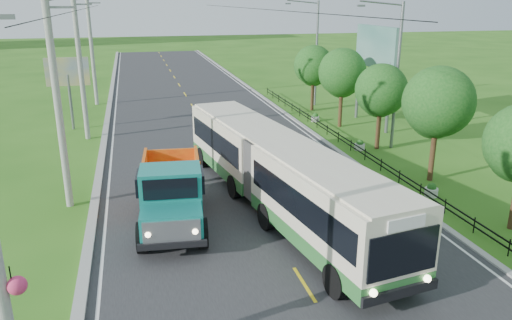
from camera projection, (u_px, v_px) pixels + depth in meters
name	position (u px, v px, depth m)	size (l,w,h in m)	color
ground	(304.00, 285.00, 16.71)	(240.00, 240.00, 0.00)	#2B6117
road	(210.00, 135.00, 35.17)	(14.00, 120.00, 0.02)	#28282B
curb_left	(104.00, 140.00, 33.49)	(0.40, 120.00, 0.15)	#9E9E99
curb_right	(306.00, 128.00, 36.81)	(0.30, 120.00, 0.10)	#9E9E99
edge_line_left	(113.00, 141.00, 33.63)	(0.12, 120.00, 0.00)	silver
edge_line_right	(300.00, 129.00, 36.70)	(0.12, 120.00, 0.00)	silver
centre_dash	(304.00, 284.00, 16.70)	(0.12, 2.20, 0.00)	yellow
railing_right	(351.00, 146.00, 31.39)	(0.04, 40.00, 0.60)	black
pole_near	(58.00, 97.00, 21.54)	(3.51, 0.32, 10.00)	gray
pole_mid	(81.00, 64.00, 32.62)	(3.51, 0.32, 10.00)	gray
pole_far	(92.00, 47.00, 43.69)	(3.51, 0.32, 10.00)	gray
tree_third	(437.00, 105.00, 25.27)	(3.60, 3.62, 6.00)	#382314
tree_fourth	(381.00, 93.00, 30.93)	(3.24, 3.31, 5.40)	#382314
tree_fifth	(342.00, 75.00, 36.39)	(3.48, 3.52, 5.80)	#382314
tree_back	(313.00, 67.00, 41.99)	(3.30, 3.36, 5.50)	#382314
streetlight_mid	(395.00, 71.00, 30.58)	(3.02, 0.20, 9.07)	slate
streetlight_far	(315.00, 50.00, 43.50)	(3.02, 0.20, 9.07)	slate
planter_near	(431.00, 190.00, 24.15)	(0.64, 0.64, 0.67)	silver
planter_mid	(360.00, 146.00, 31.53)	(0.64, 0.64, 0.67)	silver
planter_far	(315.00, 118.00, 38.91)	(0.64, 0.64, 0.67)	silver
billboard_left	(68.00, 76.00, 35.48)	(3.00, 0.20, 5.20)	slate
billboard_right	(375.00, 53.00, 36.36)	(0.24, 6.00, 7.30)	slate
bus	(278.00, 169.00, 21.99)	(5.41, 17.28, 3.30)	#2C6E30
dump_truck	(171.00, 189.00, 20.75)	(3.12, 6.89, 2.81)	#157E75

